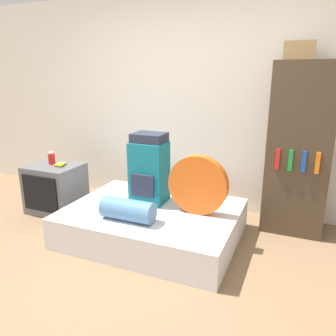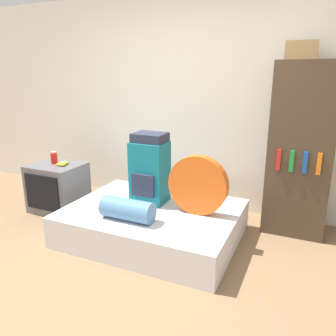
% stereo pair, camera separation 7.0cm
% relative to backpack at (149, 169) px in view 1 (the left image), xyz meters
% --- Properties ---
extents(ground_plane, '(16.00, 16.00, 0.00)m').
position_rel_backpack_xyz_m(ground_plane, '(0.15, -1.05, -0.68)').
color(ground_plane, '#846647').
extents(wall_back, '(8.00, 0.05, 2.60)m').
position_rel_backpack_xyz_m(wall_back, '(0.15, 0.90, 0.62)').
color(wall_back, white).
rests_on(wall_back, ground_plane).
extents(bed, '(1.72, 1.30, 0.32)m').
position_rel_backpack_xyz_m(bed, '(0.12, -0.17, -0.52)').
color(bed, silver).
rests_on(bed, ground_plane).
extents(backpack, '(0.36, 0.33, 0.74)m').
position_rel_backpack_xyz_m(backpack, '(0.00, 0.00, 0.00)').
color(backpack, '#14707F').
rests_on(backpack, bed).
extents(tent_bag, '(0.59, 0.10, 0.59)m').
position_rel_backpack_xyz_m(tent_bag, '(0.57, -0.10, -0.07)').
color(tent_bag, '#E05B19').
rests_on(tent_bag, bed).
extents(sleeping_roll, '(0.51, 0.21, 0.21)m').
position_rel_backpack_xyz_m(sleeping_roll, '(0.02, -0.51, -0.26)').
color(sleeping_roll, teal).
rests_on(sleeping_roll, bed).
extents(television, '(0.61, 0.53, 0.59)m').
position_rel_backpack_xyz_m(television, '(-1.28, -0.01, -0.39)').
color(television, '#5B5B60').
rests_on(television, ground_plane).
extents(canister, '(0.08, 0.08, 0.15)m').
position_rel_backpack_xyz_m(canister, '(-1.33, 0.03, -0.02)').
color(canister, red).
rests_on(canister, television).
extents(banana_bunch, '(0.13, 0.18, 0.04)m').
position_rel_backpack_xyz_m(banana_bunch, '(-1.18, 0.02, -0.08)').
color(banana_bunch, yellow).
rests_on(banana_bunch, television).
extents(bookshelf, '(0.62, 0.46, 1.78)m').
position_rel_backpack_xyz_m(bookshelf, '(1.43, 0.61, 0.21)').
color(bookshelf, '#473828').
rests_on(bookshelf, ground_plane).
extents(cardboard_box, '(0.29, 0.22, 0.18)m').
position_rel_backpack_xyz_m(cardboard_box, '(1.34, 0.64, 1.18)').
color(cardboard_box, '#A88456').
rests_on(cardboard_box, bookshelf).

